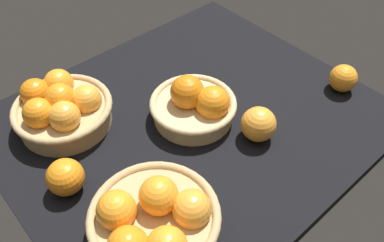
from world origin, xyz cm
name	(u,v)px	position (x,y,z in cm)	size (l,w,h in cm)	color
market_tray	(190,123)	(0.00, 0.00, 1.50)	(84.00, 72.00, 3.00)	black
basket_center	(195,105)	(1.34, -0.40, 7.06)	(20.16, 20.16, 11.22)	tan
basket_far_left	(61,108)	(-22.41, 18.42, 7.61)	(22.54, 22.54, 11.14)	tan
basket_near_left	(154,221)	(-24.19, -18.00, 7.36)	(24.02, 24.02, 11.22)	tan
loose_orange_front_gap	(65,177)	(-31.10, 1.38, 6.76)	(7.51, 7.51, 7.51)	orange
loose_orange_back_gap	(259,124)	(7.74, -14.16, 6.94)	(7.89, 7.89, 7.89)	#F49E33
loose_orange_side_gap	(343,78)	(35.83, -17.20, 6.46)	(6.91, 6.91, 6.91)	orange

